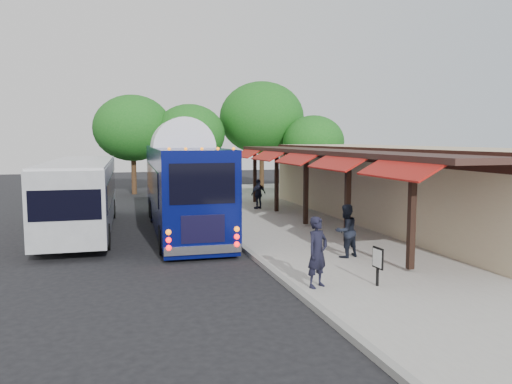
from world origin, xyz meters
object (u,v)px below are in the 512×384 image
object	(u,v)px
ped_d	(222,188)
coach_bus	(183,183)
ped_a	(317,252)
sign_board	(378,260)
city_bus	(81,193)
ped_b	(346,231)
ped_c	(258,194)

from	to	relation	value
ped_d	coach_bus	bearing A→B (deg)	65.88
ped_a	ped_d	xyz separation A→B (m)	(1.63, 18.64, -0.13)
ped_a	sign_board	size ratio (longest dim) A/B	1.80
coach_bus	city_bus	world-z (taller)	coach_bus
ped_a	ped_d	world-z (taller)	ped_a
coach_bus	ped_b	xyz separation A→B (m)	(4.23, -7.14, -1.06)
ped_a	ped_c	xyz separation A→B (m)	(2.71, 14.32, -0.11)
city_bus	sign_board	bearing A→B (deg)	-52.84
ped_a	ped_b	size ratio (longest dim) A/B	1.07
coach_bus	sign_board	world-z (taller)	coach_bus
ped_d	sign_board	size ratio (longest dim) A/B	1.54
ped_d	city_bus	bearing A→B (deg)	43.87
city_bus	ped_d	xyz separation A→B (m)	(7.88, 7.91, -0.75)
city_bus	ped_c	xyz separation A→B (m)	(8.96, 3.59, -0.72)
ped_a	sign_board	distance (m)	1.60
sign_board	ped_b	bearing A→B (deg)	75.12
coach_bus	ped_a	world-z (taller)	coach_bus
coach_bus	ped_d	bearing A→B (deg)	69.11
ped_b	city_bus	bearing A→B (deg)	-61.35
sign_board	city_bus	bearing A→B (deg)	121.88
ped_d	sign_board	xyz separation A→B (m)	(-0.10, -19.00, -0.09)
ped_c	sign_board	world-z (taller)	ped_c
city_bus	ped_b	bearing A→B (deg)	-41.27
ped_b	sign_board	world-z (taller)	ped_b
coach_bus	ped_a	size ratio (longest dim) A/B	6.62
ped_a	ped_c	size ratio (longest dim) A/B	1.13
coach_bus	sign_board	distance (m)	10.95
ped_a	sign_board	xyz separation A→B (m)	(1.54, -0.36, -0.23)
ped_a	sign_board	world-z (taller)	ped_a
city_bus	ped_b	size ratio (longest dim) A/B	6.61
coach_bus	ped_d	distance (m)	9.54
ped_c	ped_b	bearing A→B (deg)	65.10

